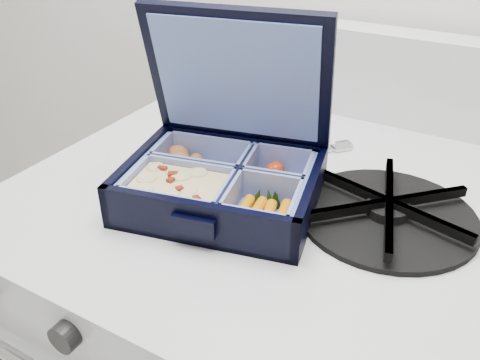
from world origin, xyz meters
The scene contains 4 objects.
bento_box centered at (0.48, 1.63, 0.85)m, with size 0.20×0.16×0.05m, color black, non-canonical shape.
burner_grate centered at (0.64, 1.70, 0.84)m, with size 0.19×0.19×0.03m, color black.
burner_grate_rear centered at (0.32, 1.86, 0.83)m, with size 0.16×0.16×0.02m, color black.
fork centered at (0.50, 1.77, 0.82)m, with size 0.02×0.16×0.01m, color silver, non-canonical shape.
Camera 1 is at (0.73, 1.24, 1.13)m, focal length 38.00 mm.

